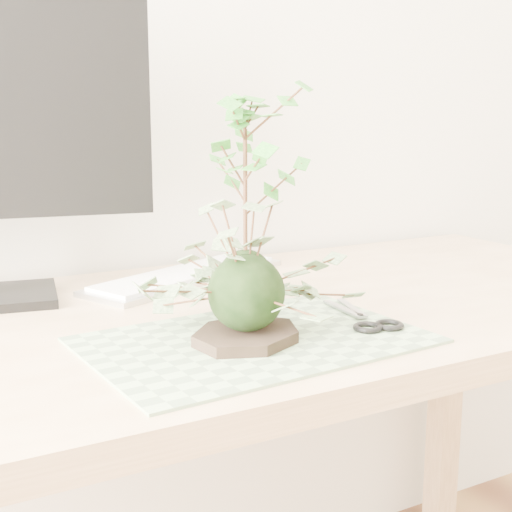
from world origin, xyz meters
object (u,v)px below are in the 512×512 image
desk (235,362)px  keyboard (187,276)px  maple_kokedama (245,143)px  ivy_kokedama (246,257)px

desk → keyboard: size_ratio=3.71×
maple_kokedama → ivy_kokedama: bearing=-117.7°
keyboard → desk: bearing=-116.8°
desk → ivy_kokedama: 0.27m
maple_kokedama → desk: bearing=-146.6°
desk → maple_kokedama: (0.03, 0.02, 0.34)m
maple_kokedama → keyboard: maple_kokedama is taller
desk → keyboard: bearing=86.6°
desk → maple_kokedama: maple_kokedama is taller
keyboard → ivy_kokedama: bearing=-125.2°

